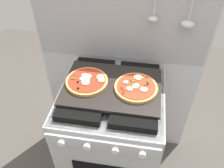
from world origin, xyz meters
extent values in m
plane|color=#4C4742|center=(0.00, 0.00, 0.00)|extent=(4.00, 4.00, 0.00)
cube|color=silver|center=(0.00, 0.34, 0.78)|extent=(1.10, 0.03, 1.55)
cube|color=#ADADB2|center=(0.00, 0.32, 1.15)|extent=(1.08, 0.00, 0.56)
cylinder|color=silver|center=(0.19, 0.29, 1.29)|extent=(0.01, 0.01, 0.18)
ellipsoid|color=silver|center=(0.19, 0.29, 1.18)|extent=(0.06, 0.05, 0.03)
cylinder|color=silver|center=(0.38, 0.29, 1.29)|extent=(0.01, 0.01, 0.19)
ellipsoid|color=silver|center=(0.38, 0.29, 1.17)|extent=(0.08, 0.06, 0.04)
cube|color=#B7BABF|center=(0.00, 0.00, 0.43)|extent=(0.60, 0.60, 0.86)
cube|color=black|center=(0.00, 0.00, 0.85)|extent=(0.59, 0.59, 0.01)
cube|color=black|center=(-0.14, 0.00, 0.88)|extent=(0.24, 0.51, 0.04)
cube|color=black|center=(0.14, 0.00, 0.88)|extent=(0.24, 0.51, 0.04)
cube|color=#B7BABF|center=(0.00, -0.31, 0.80)|extent=(0.58, 0.02, 0.07)
cylinder|color=silver|center=(-0.20, -0.33, 0.80)|extent=(0.04, 0.02, 0.04)
cylinder|color=silver|center=(-0.07, -0.33, 0.80)|extent=(0.04, 0.02, 0.04)
cylinder|color=silver|center=(0.07, -0.33, 0.80)|extent=(0.04, 0.02, 0.04)
cylinder|color=silver|center=(0.20, -0.33, 0.80)|extent=(0.04, 0.02, 0.04)
cube|color=black|center=(0.00, 0.00, 0.91)|extent=(0.54, 0.38, 0.02)
cylinder|color=tan|center=(-0.14, 0.00, 0.93)|extent=(0.24, 0.24, 0.02)
cylinder|color=#B72D19|center=(-0.14, 0.00, 0.94)|extent=(0.21, 0.21, 0.00)
ellipsoid|color=beige|center=(-0.14, 0.03, 0.94)|extent=(0.04, 0.04, 0.01)
ellipsoid|color=beige|center=(-0.17, 0.00, 0.94)|extent=(0.04, 0.03, 0.01)
ellipsoid|color=beige|center=(-0.14, -0.02, 0.94)|extent=(0.05, 0.05, 0.01)
ellipsoid|color=beige|center=(-0.15, -0.01, 0.94)|extent=(0.05, 0.05, 0.01)
ellipsoid|color=beige|center=(-0.14, 0.00, 0.94)|extent=(0.04, 0.04, 0.01)
ellipsoid|color=beige|center=(-0.06, 0.01, 0.94)|extent=(0.04, 0.04, 0.01)
ellipsoid|color=beige|center=(-0.07, 0.03, 0.94)|extent=(0.04, 0.04, 0.01)
ellipsoid|color=beige|center=(-0.16, 0.03, 0.94)|extent=(0.04, 0.03, 0.01)
ellipsoid|color=beige|center=(-0.15, 0.01, 0.94)|extent=(0.04, 0.03, 0.01)
cube|color=gold|center=(-0.05, 0.01, 0.94)|extent=(0.02, 0.02, 0.00)
cube|color=gold|center=(-0.14, -0.04, 0.94)|extent=(0.03, 0.02, 0.00)
cube|color=#19721E|center=(-0.22, -0.01, 0.94)|extent=(0.03, 0.02, 0.00)
sphere|color=black|center=(-0.17, -0.08, 0.94)|extent=(0.01, 0.01, 0.01)
cube|color=gold|center=(-0.16, 0.00, 0.94)|extent=(0.01, 0.02, 0.00)
sphere|color=black|center=(-0.19, -0.03, 0.94)|extent=(0.01, 0.01, 0.01)
cylinder|color=tan|center=(0.13, -0.01, 0.93)|extent=(0.24, 0.24, 0.02)
cylinder|color=red|center=(0.13, -0.01, 0.94)|extent=(0.21, 0.21, 0.00)
ellipsoid|color=#F4EACC|center=(0.14, 0.06, 0.94)|extent=(0.05, 0.05, 0.01)
ellipsoid|color=#F4EACC|center=(0.10, -0.04, 0.94)|extent=(0.04, 0.03, 0.01)
ellipsoid|color=#F4EACC|center=(0.07, 0.01, 0.94)|extent=(0.03, 0.03, 0.01)
ellipsoid|color=#F4EACC|center=(0.18, -0.03, 0.94)|extent=(0.04, 0.04, 0.01)
ellipsoid|color=#F4EACC|center=(0.13, -0.01, 0.94)|extent=(0.04, 0.03, 0.01)
ellipsoid|color=#F4EACC|center=(0.13, -0.02, 0.94)|extent=(0.03, 0.03, 0.01)
cube|color=#19721E|center=(0.12, 0.02, 0.94)|extent=(0.02, 0.03, 0.00)
cube|color=gold|center=(0.10, -0.05, 0.94)|extent=(0.02, 0.02, 0.00)
cube|color=gold|center=(0.12, -0.01, 0.94)|extent=(0.02, 0.02, 0.00)
cube|color=#19721E|center=(0.19, 0.02, 0.94)|extent=(0.02, 0.03, 0.00)
cube|color=red|center=(0.06, -0.04, 0.94)|extent=(0.02, 0.02, 0.00)
cube|color=gold|center=(0.18, -0.04, 0.94)|extent=(0.02, 0.02, 0.00)
cube|color=red|center=(0.19, 0.01, 0.94)|extent=(0.02, 0.02, 0.00)
cube|color=gold|center=(0.12, 0.02, 0.94)|extent=(0.03, 0.01, 0.00)
cube|color=#19721E|center=(0.10, 0.03, 0.94)|extent=(0.01, 0.03, 0.00)
cube|color=gold|center=(0.17, 0.07, 0.94)|extent=(0.02, 0.03, 0.00)
cube|color=#19721E|center=(0.19, 0.03, 0.94)|extent=(0.02, 0.02, 0.00)
cube|color=red|center=(0.07, -0.07, 0.94)|extent=(0.01, 0.03, 0.00)
camera|label=1|loc=(0.15, -0.95, 1.79)|focal=37.62mm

